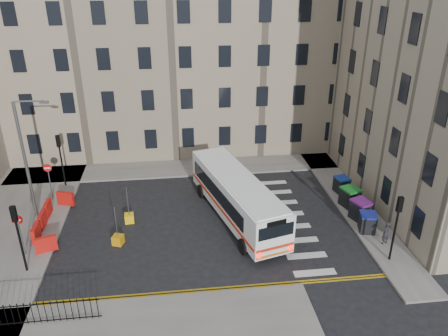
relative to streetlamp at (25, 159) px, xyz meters
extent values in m
plane|color=black|center=(13.00, -2.00, -4.34)|extent=(120.00, 120.00, 0.00)
cube|color=slate|center=(7.00, 6.60, -4.26)|extent=(36.00, 3.20, 0.15)
cube|color=slate|center=(22.00, 2.00, -4.26)|extent=(2.40, 26.00, 0.15)
cube|color=slate|center=(-1.00, -1.00, -4.26)|extent=(6.00, 22.00, 0.15)
cube|color=gray|center=(6.00, 13.50, 3.66)|extent=(38.00, 10.50, 16.00)
cylinder|color=black|center=(21.60, -7.50, -2.59)|extent=(0.12, 0.12, 3.20)
cube|color=black|center=(21.60, -7.50, -0.54)|extent=(0.28, 0.22, 0.90)
cylinder|color=black|center=(1.00, 4.50, -2.59)|extent=(0.12, 0.12, 3.20)
cube|color=black|center=(1.00, 4.50, -0.54)|extent=(0.28, 0.22, 0.90)
cylinder|color=black|center=(1.00, -6.00, -2.59)|extent=(0.12, 0.12, 3.20)
cube|color=black|center=(1.00, -6.00, -0.54)|extent=(0.28, 0.22, 0.90)
cylinder|color=#595B5E|center=(0.00, 0.00, -0.19)|extent=(0.20, 0.20, 8.00)
cube|color=#595B5E|center=(0.00, 0.00, 3.88)|extent=(0.50, 0.22, 0.14)
cylinder|color=#595B5E|center=(0.50, 2.50, -2.99)|extent=(0.08, 0.08, 2.40)
cube|color=red|center=(0.50, 2.50, -1.49)|extent=(0.60, 0.04, 0.60)
cylinder|color=#595B5E|center=(0.50, -4.50, -2.99)|extent=(0.08, 0.08, 2.40)
cube|color=red|center=(0.50, -4.50, -1.49)|extent=(0.60, 0.04, 0.60)
cube|color=red|center=(0.80, -3.00, -3.69)|extent=(0.25, 1.25, 1.00)
cube|color=red|center=(0.80, -1.50, -3.69)|extent=(0.25, 1.25, 1.00)
cube|color=red|center=(0.80, 0.00, -3.69)|extent=(0.25, 1.25, 1.00)
cube|color=red|center=(1.70, 1.30, -3.69)|extent=(1.26, 0.66, 1.00)
cube|color=red|center=(1.70, -4.30, -3.69)|extent=(1.26, 0.66, 1.00)
cube|color=black|center=(1.75, -10.20, -3.07)|extent=(7.80, 0.04, 0.04)
cube|color=black|center=(1.75, -10.20, -4.09)|extent=(7.80, 0.04, 0.04)
cube|color=white|center=(13.48, -1.68, -2.60)|extent=(5.25, 11.21, 2.49)
cube|color=black|center=(12.14, -1.53, -2.40)|extent=(2.34, 8.47, 0.99)
cube|color=black|center=(14.56, -0.88, -2.40)|extent=(2.34, 8.47, 0.99)
cube|color=black|center=(12.06, 3.61, -2.35)|extent=(2.13, 0.63, 1.09)
cube|color=black|center=(14.91, -6.98, -2.10)|extent=(2.13, 0.63, 0.80)
cube|color=red|center=(12.27, -2.01, -3.19)|extent=(2.84, 10.38, 0.18)
cube|color=red|center=(14.70, -1.36, -3.19)|extent=(2.84, 10.38, 0.18)
cube|color=#FF0C0C|center=(13.95, -7.25, -3.44)|extent=(0.22, 0.11, 0.40)
cube|color=#FF0C0C|center=(15.87, -6.73, -3.44)|extent=(0.22, 0.11, 0.40)
cylinder|color=black|center=(11.32, 1.55, -3.84)|extent=(0.53, 1.03, 0.99)
cylinder|color=black|center=(13.73, 2.19, -3.84)|extent=(0.53, 1.03, 0.99)
cylinder|color=black|center=(13.29, -5.75, -3.84)|extent=(0.53, 1.03, 0.99)
cylinder|color=black|center=(15.69, -5.11, -3.84)|extent=(0.53, 1.03, 0.99)
cube|color=black|center=(21.50, -4.47, -3.62)|extent=(1.15, 1.26, 1.13)
cube|color=navy|center=(21.50, -4.47, -3.00)|extent=(1.21, 1.32, 0.12)
cube|color=black|center=(21.66, -3.06, -3.56)|extent=(1.41, 1.50, 1.26)
cube|color=#5D1B67|center=(21.66, -3.06, -2.86)|extent=(1.48, 1.57, 0.13)
cube|color=black|center=(21.61, -1.24, -3.57)|extent=(1.33, 1.43, 1.24)
cube|color=#197225|center=(21.61, -1.24, -2.89)|extent=(1.39, 1.50, 0.13)
cube|color=black|center=(21.82, -1.18, -3.67)|extent=(1.16, 1.23, 1.03)
cube|color=#3B3B3E|center=(21.82, -1.18, -3.10)|extent=(1.22, 1.29, 0.11)
cube|color=black|center=(21.80, 0.82, -3.65)|extent=(1.08, 1.19, 1.07)
cube|color=navy|center=(21.80, 0.82, -3.06)|extent=(1.14, 1.24, 0.11)
imported|color=black|center=(22.00, -5.96, -3.43)|extent=(0.65, 0.54, 1.52)
cube|color=yellow|center=(6.31, -1.34, -4.04)|extent=(0.65, 0.65, 0.60)
cube|color=orange|center=(5.81, -3.84, -4.04)|extent=(0.77, 0.77, 0.60)
camera|label=1|loc=(9.56, -26.88, 11.32)|focal=35.00mm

